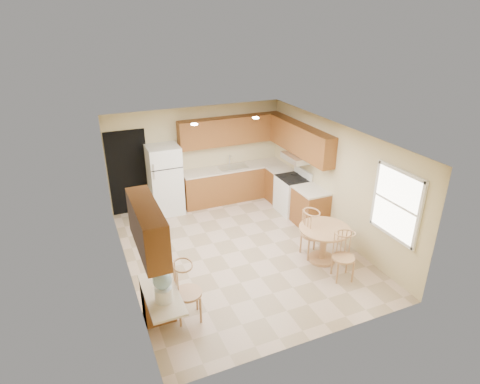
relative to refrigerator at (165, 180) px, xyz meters
name	(u,v)px	position (x,y,z in m)	size (l,w,h in m)	color
floor	(240,251)	(0.95, -2.40, -0.86)	(5.50, 5.50, 0.00)	tan
ceiling	(240,136)	(0.95, -2.40, 1.64)	(4.50, 5.50, 0.02)	white
wall_back	(197,155)	(0.95, 0.35, 0.39)	(4.50, 0.02, 2.50)	#C5B785
wall_front	(317,273)	(0.95, -5.15, 0.39)	(4.50, 0.02, 2.50)	#C5B785
wall_left	(123,218)	(-1.30, -2.40, 0.39)	(0.02, 5.50, 2.50)	#C5B785
wall_right	(334,180)	(3.20, -2.40, 0.39)	(0.02, 5.50, 2.50)	#C5B785
doorway	(128,173)	(-0.80, 0.34, 0.19)	(0.90, 0.02, 2.10)	black
base_cab_back	(234,184)	(1.83, 0.05, -0.42)	(2.75, 0.60, 0.87)	brown
counter_back	(233,168)	(1.83, 0.05, 0.03)	(2.75, 0.63, 0.04)	beige
base_cab_right_a	(280,186)	(2.90, -0.54, -0.42)	(0.60, 0.59, 0.87)	brown
counter_right_a	(281,169)	(2.90, -0.54, 0.03)	(0.63, 0.59, 0.04)	beige
base_cab_right_b	(310,208)	(2.90, -2.00, -0.42)	(0.60, 0.80, 0.87)	brown
counter_right_b	(311,190)	(2.90, -2.00, 0.03)	(0.63, 0.80, 0.04)	beige
upper_cab_back	(231,131)	(1.83, 0.19, 0.99)	(2.75, 0.33, 0.70)	brown
upper_cab_right	(301,140)	(3.04, -1.19, 0.99)	(0.33, 2.42, 0.70)	brown
upper_cab_left	(147,228)	(-1.13, -4.00, 0.99)	(0.33, 1.40, 0.70)	brown
sink	(233,167)	(1.80, 0.05, 0.05)	(0.78, 0.44, 0.01)	silver
range_hood	(297,158)	(2.95, -1.22, 0.56)	(0.50, 0.76, 0.14)	silver
desk_pedestal	(158,299)	(-1.05, -3.72, -0.50)	(0.48, 0.42, 0.72)	brown
desk_top	(161,294)	(-1.05, -4.10, -0.11)	(0.50, 1.20, 0.04)	beige
window	(397,204)	(3.18, -4.25, 0.64)	(0.06, 1.12, 1.30)	white
can_light_a	(194,124)	(0.45, -1.20, 1.63)	(0.14, 0.14, 0.02)	white
can_light_b	(256,118)	(1.85, -1.20, 1.63)	(0.14, 0.14, 0.02)	white
refrigerator	(165,180)	(0.00, 0.00, 0.00)	(0.76, 0.74, 1.72)	white
stove	(292,194)	(2.88, -1.22, -0.39)	(0.65, 0.76, 1.09)	white
dining_table	(324,239)	(2.35, -3.37, -0.37)	(1.00, 1.00, 0.74)	tan
chair_table_a	(315,231)	(2.24, -3.21, -0.25)	(0.45, 0.57, 1.01)	tan
chair_table_b	(347,255)	(2.35, -4.11, -0.29)	(0.42, 0.44, 0.94)	tan
chair_desk	(189,290)	(-0.60, -4.02, -0.23)	(0.46, 0.59, 1.04)	tan
water_crock	(163,285)	(-1.05, -4.28, 0.17)	(0.28, 0.28, 0.58)	white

